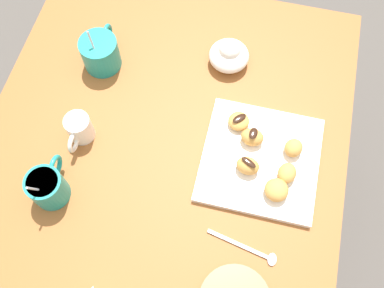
# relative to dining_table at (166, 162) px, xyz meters

# --- Properties ---
(ground_plane) EXTENTS (8.00, 8.00, 0.00)m
(ground_plane) POSITION_rel_dining_table_xyz_m (0.00, 0.00, -0.60)
(ground_plane) COLOR #514C47
(dining_table) EXTENTS (1.00, 0.87, 0.73)m
(dining_table) POSITION_rel_dining_table_xyz_m (0.00, 0.00, 0.00)
(dining_table) COLOR #935628
(dining_table) RESTS_ON ground_plane
(pastry_plate_square) EXTENTS (0.27, 0.27, 0.02)m
(pastry_plate_square) POSITION_rel_dining_table_xyz_m (0.01, -0.23, 0.14)
(pastry_plate_square) COLOR white
(pastry_plate_square) RESTS_ON dining_table
(coffee_mug_teal_left) EXTENTS (0.12, 0.08, 0.13)m
(coffee_mug_teal_left) POSITION_rel_dining_table_xyz_m (-0.18, 0.21, 0.17)
(coffee_mug_teal_left) COLOR teal
(coffee_mug_teal_left) RESTS_ON dining_table
(coffee_mug_teal_right) EXTENTS (0.13, 0.10, 0.13)m
(coffee_mug_teal_right) POSITION_rel_dining_table_xyz_m (0.19, 0.21, 0.17)
(coffee_mug_teal_right) COLOR teal
(coffee_mug_teal_right) RESTS_ON dining_table
(cream_pitcher_white) EXTENTS (0.10, 0.06, 0.07)m
(cream_pitcher_white) POSITION_rel_dining_table_xyz_m (-0.03, 0.19, 0.17)
(cream_pitcher_white) COLOR white
(cream_pitcher_white) RESTS_ON dining_table
(ice_cream_bowl) EXTENTS (0.10, 0.10, 0.08)m
(ice_cream_bowl) POSITION_rel_dining_table_xyz_m (0.26, -0.11, 0.16)
(ice_cream_bowl) COLOR white
(ice_cream_bowl) RESTS_ON dining_table
(loose_spoon_near_saucer) EXTENTS (0.05, 0.16, 0.01)m
(loose_spoon_near_saucer) POSITION_rel_dining_table_xyz_m (-0.21, -0.25, 0.13)
(loose_spoon_near_saucer) COLOR silver
(loose_spoon_near_saucer) RESTS_ON dining_table
(beignet_0) EXTENTS (0.06, 0.05, 0.04)m
(beignet_0) POSITION_rel_dining_table_xyz_m (0.04, -0.30, 0.16)
(beignet_0) COLOR #D19347
(beignet_0) RESTS_ON pastry_plate_square
(beignet_1) EXTENTS (0.06, 0.05, 0.04)m
(beignet_1) POSITION_rel_dining_table_xyz_m (-0.02, -0.30, 0.16)
(beignet_1) COLOR #D19347
(beignet_1) RESTS_ON pastry_plate_square
(beignet_2) EXTENTS (0.05, 0.06, 0.04)m
(beignet_2) POSITION_rel_dining_table_xyz_m (-0.03, -0.21, 0.16)
(beignet_2) COLOR #D19347
(beignet_2) RESTS_ON pastry_plate_square
(chocolate_drizzle_2) EXTENTS (0.03, 0.04, 0.00)m
(chocolate_drizzle_2) POSITION_rel_dining_table_xyz_m (-0.03, -0.21, 0.18)
(chocolate_drizzle_2) COLOR black
(chocolate_drizzle_2) RESTS_ON beignet_2
(beignet_3) EXTENTS (0.07, 0.07, 0.04)m
(beignet_3) POSITION_rel_dining_table_xyz_m (-0.07, -0.28, 0.16)
(beignet_3) COLOR #D19347
(beignet_3) RESTS_ON pastry_plate_square
(beignet_4) EXTENTS (0.04, 0.05, 0.04)m
(beignet_4) POSITION_rel_dining_table_xyz_m (0.04, -0.20, 0.16)
(beignet_4) COLOR #D19347
(beignet_4) RESTS_ON pastry_plate_square
(chocolate_drizzle_4) EXTENTS (0.03, 0.02, 0.00)m
(chocolate_drizzle_4) POSITION_rel_dining_table_xyz_m (0.04, -0.20, 0.18)
(chocolate_drizzle_4) COLOR black
(chocolate_drizzle_4) RESTS_ON beignet_4
(beignet_5) EXTENTS (0.07, 0.07, 0.03)m
(beignet_5) POSITION_rel_dining_table_xyz_m (0.08, -0.17, 0.16)
(beignet_5) COLOR #D19347
(beignet_5) RESTS_ON pastry_plate_square
(chocolate_drizzle_5) EXTENTS (0.04, 0.04, 0.00)m
(chocolate_drizzle_5) POSITION_rel_dining_table_xyz_m (0.08, -0.17, 0.17)
(chocolate_drizzle_5) COLOR black
(chocolate_drizzle_5) RESTS_ON beignet_5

